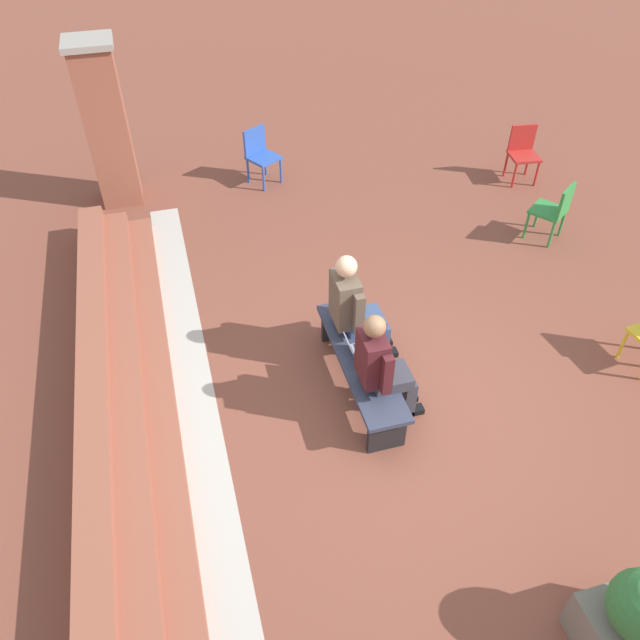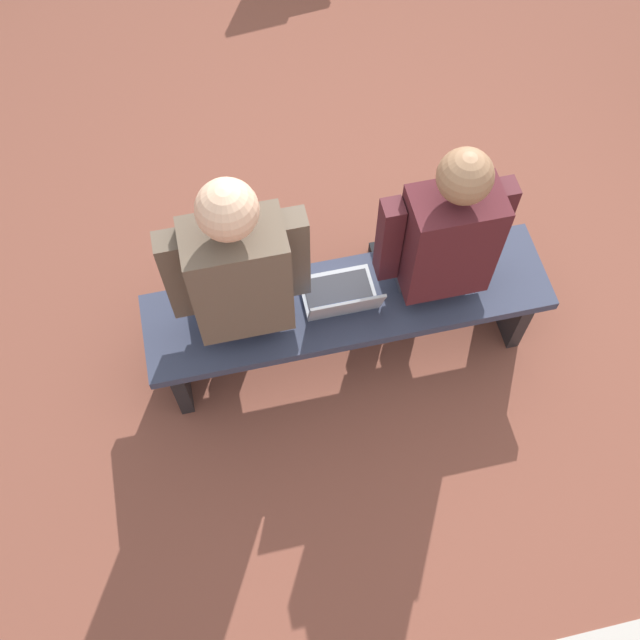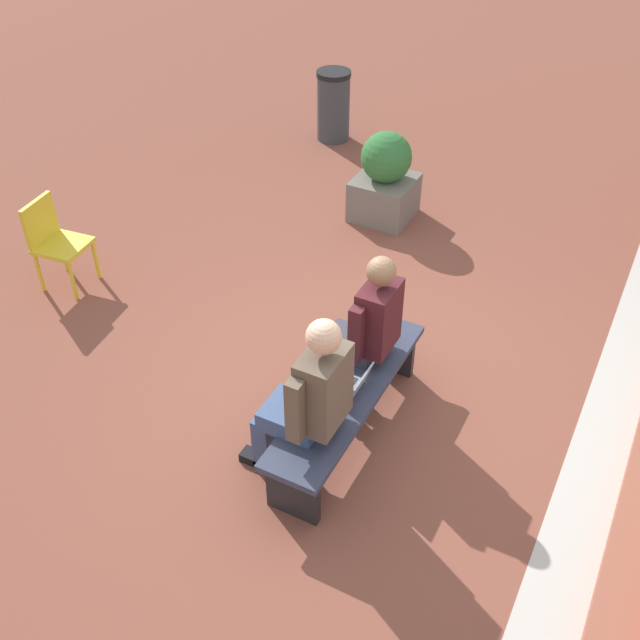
{
  "view_description": "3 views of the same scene",
  "coord_description": "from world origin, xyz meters",
  "px_view_note": "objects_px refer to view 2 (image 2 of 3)",
  "views": [
    {
      "loc": [
        -3.75,
        1.74,
        4.94
      ],
      "look_at": [
        0.44,
        0.57,
        1.03
      ],
      "focal_mm": 35.0,
      "sensor_mm": 36.0,
      "label": 1
    },
    {
      "loc": [
        0.88,
        1.74,
        3.29
      ],
      "look_at": [
        0.6,
        0.49,
        0.95
      ],
      "focal_mm": 42.0,
      "sensor_mm": 36.0,
      "label": 2
    },
    {
      "loc": [
        3.85,
        1.74,
        4.1
      ],
      "look_at": [
        0.17,
        -0.19,
        0.78
      ],
      "focal_mm": 42.0,
      "sensor_mm": 36.0,
      "label": 3
    }
  ],
  "objects_px": {
    "person_adult": "(237,270)",
    "bench": "(347,310)",
    "person_student": "(436,237)",
    "laptop": "(341,297)"
  },
  "relations": [
    {
      "from": "person_student",
      "to": "laptop",
      "type": "distance_m",
      "value": 0.48
    },
    {
      "from": "person_student",
      "to": "laptop",
      "type": "height_order",
      "value": "person_student"
    },
    {
      "from": "person_student",
      "to": "laptop",
      "type": "xyz_separation_m",
      "value": [
        0.42,
        0.08,
        -0.21
      ]
    },
    {
      "from": "person_adult",
      "to": "bench",
      "type": "bearing_deg",
      "value": 171.22
    },
    {
      "from": "bench",
      "to": "person_adult",
      "type": "relative_size",
      "value": 1.3
    },
    {
      "from": "person_student",
      "to": "person_adult",
      "type": "bearing_deg",
      "value": -0.22
    },
    {
      "from": "bench",
      "to": "person_student",
      "type": "relative_size",
      "value": 1.35
    },
    {
      "from": "bench",
      "to": "person_student",
      "type": "xyz_separation_m",
      "value": [
        -0.39,
        -0.07,
        0.36
      ]
    },
    {
      "from": "bench",
      "to": "laptop",
      "type": "xyz_separation_m",
      "value": [
        0.04,
        0.01,
        0.15
      ]
    },
    {
      "from": "person_student",
      "to": "person_adult",
      "type": "height_order",
      "value": "person_adult"
    }
  ]
}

